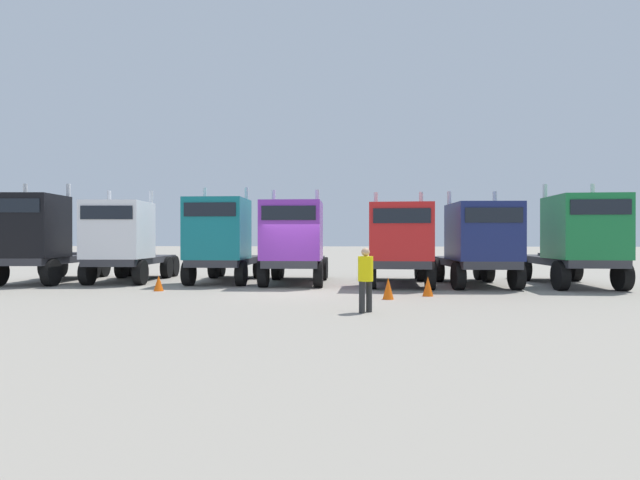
{
  "coord_description": "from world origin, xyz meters",
  "views": [
    {
      "loc": [
        2.45,
        -17.39,
        1.96
      ],
      "look_at": [
        0.75,
        3.77,
        1.88
      ],
      "focal_mm": 27.1,
      "sensor_mm": 36.0,
      "label": 1
    }
  ],
  "objects_px": {
    "semi_truck_white": "(124,241)",
    "semi_truck_red": "(399,243)",
    "semi_truck_navy": "(478,243)",
    "semi_truck_teal": "(222,240)",
    "traffic_cone_mid": "(159,283)",
    "semi_truck_purple": "(294,242)",
    "traffic_cone_near": "(388,288)",
    "traffic_cone_far": "(428,286)",
    "semi_truck_green": "(576,240)",
    "semi_truck_black": "(39,238)",
    "visitor_in_hivis": "(366,275)"
  },
  "relations": [
    {
      "from": "semi_truck_white",
      "to": "traffic_cone_near",
      "type": "height_order",
      "value": "semi_truck_white"
    },
    {
      "from": "semi_truck_green",
      "to": "semi_truck_teal",
      "type": "bearing_deg",
      "value": -91.47
    },
    {
      "from": "semi_truck_black",
      "to": "semi_truck_green",
      "type": "xyz_separation_m",
      "value": [
        22.41,
        0.26,
        -0.05
      ]
    },
    {
      "from": "traffic_cone_near",
      "to": "traffic_cone_far",
      "type": "relative_size",
      "value": 1.05
    },
    {
      "from": "traffic_cone_far",
      "to": "semi_truck_teal",
      "type": "bearing_deg",
      "value": 154.08
    },
    {
      "from": "semi_truck_purple",
      "to": "traffic_cone_near",
      "type": "relative_size",
      "value": 8.39
    },
    {
      "from": "semi_truck_teal",
      "to": "traffic_cone_mid",
      "type": "height_order",
      "value": "semi_truck_teal"
    },
    {
      "from": "traffic_cone_far",
      "to": "semi_truck_black",
      "type": "bearing_deg",
      "value": 168.64
    },
    {
      "from": "traffic_cone_mid",
      "to": "semi_truck_teal",
      "type": "bearing_deg",
      "value": 65.01
    },
    {
      "from": "semi_truck_purple",
      "to": "traffic_cone_far",
      "type": "relative_size",
      "value": 8.82
    },
    {
      "from": "semi_truck_white",
      "to": "traffic_cone_mid",
      "type": "relative_size",
      "value": 10.54
    },
    {
      "from": "semi_truck_white",
      "to": "semi_truck_teal",
      "type": "xyz_separation_m",
      "value": [
        4.37,
        0.07,
        0.04
      ]
    },
    {
      "from": "semi_truck_green",
      "to": "semi_truck_black",
      "type": "bearing_deg",
      "value": -88.73
    },
    {
      "from": "semi_truck_black",
      "to": "visitor_in_hivis",
      "type": "distance_m",
      "value": 15.62
    },
    {
      "from": "semi_truck_green",
      "to": "traffic_cone_far",
      "type": "bearing_deg",
      "value": -60.58
    },
    {
      "from": "semi_truck_green",
      "to": "visitor_in_hivis",
      "type": "xyz_separation_m",
      "value": [
        -8.49,
        -7.29,
        -0.92
      ]
    },
    {
      "from": "semi_truck_purple",
      "to": "semi_truck_green",
      "type": "height_order",
      "value": "semi_truck_green"
    },
    {
      "from": "semi_truck_black",
      "to": "semi_truck_white",
      "type": "xyz_separation_m",
      "value": [
        3.44,
        0.72,
        -0.11
      ]
    },
    {
      "from": "semi_truck_teal",
      "to": "semi_truck_red",
      "type": "xyz_separation_m",
      "value": [
        7.58,
        -0.7,
        -0.11
      ]
    },
    {
      "from": "semi_truck_black",
      "to": "semi_truck_purple",
      "type": "relative_size",
      "value": 1.07
    },
    {
      "from": "visitor_in_hivis",
      "to": "traffic_cone_mid",
      "type": "relative_size",
      "value": 2.96
    },
    {
      "from": "semi_truck_navy",
      "to": "semi_truck_green",
      "type": "distance_m",
      "value": 3.88
    },
    {
      "from": "visitor_in_hivis",
      "to": "semi_truck_teal",
      "type": "bearing_deg",
      "value": 170.31
    },
    {
      "from": "semi_truck_black",
      "to": "semi_truck_navy",
      "type": "xyz_separation_m",
      "value": [
        18.53,
        0.08,
        -0.17
      ]
    },
    {
      "from": "semi_truck_purple",
      "to": "visitor_in_hivis",
      "type": "xyz_separation_m",
      "value": [
        2.9,
        -7.38,
        -0.81
      ]
    },
    {
      "from": "semi_truck_navy",
      "to": "visitor_in_hivis",
      "type": "xyz_separation_m",
      "value": [
        -4.62,
        -7.11,
        -0.79
      ]
    },
    {
      "from": "semi_truck_teal",
      "to": "traffic_cone_far",
      "type": "bearing_deg",
      "value": 63.13
    },
    {
      "from": "semi_truck_green",
      "to": "visitor_in_hivis",
      "type": "height_order",
      "value": "semi_truck_green"
    },
    {
      "from": "traffic_cone_mid",
      "to": "semi_truck_purple",
      "type": "bearing_deg",
      "value": 30.29
    },
    {
      "from": "traffic_cone_near",
      "to": "traffic_cone_mid",
      "type": "relative_size",
      "value": 1.21
    },
    {
      "from": "visitor_in_hivis",
      "to": "traffic_cone_near",
      "type": "bearing_deg",
      "value": 117.28
    },
    {
      "from": "semi_truck_navy",
      "to": "traffic_cone_mid",
      "type": "relative_size",
      "value": 10.1
    },
    {
      "from": "semi_truck_red",
      "to": "semi_truck_green",
      "type": "xyz_separation_m",
      "value": [
        7.03,
        0.17,
        0.14
      ]
    },
    {
      "from": "semi_truck_white",
      "to": "semi_truck_red",
      "type": "distance_m",
      "value": 11.97
    },
    {
      "from": "traffic_cone_near",
      "to": "traffic_cone_mid",
      "type": "distance_m",
      "value": 8.55
    },
    {
      "from": "semi_truck_black",
      "to": "traffic_cone_mid",
      "type": "relative_size",
      "value": 10.88
    },
    {
      "from": "semi_truck_teal",
      "to": "semi_truck_red",
      "type": "height_order",
      "value": "semi_truck_teal"
    },
    {
      "from": "semi_truck_navy",
      "to": "semi_truck_teal",
      "type": "bearing_deg",
      "value": -97.48
    },
    {
      "from": "traffic_cone_mid",
      "to": "semi_truck_green",
      "type": "bearing_deg",
      "value": 9.36
    },
    {
      "from": "semi_truck_teal",
      "to": "semi_truck_green",
      "type": "height_order",
      "value": "semi_truck_teal"
    },
    {
      "from": "traffic_cone_far",
      "to": "traffic_cone_mid",
      "type": "bearing_deg",
      "value": 175.1
    },
    {
      "from": "semi_truck_red",
      "to": "visitor_in_hivis",
      "type": "bearing_deg",
      "value": -9.67
    },
    {
      "from": "semi_truck_black",
      "to": "visitor_in_hivis",
      "type": "height_order",
      "value": "semi_truck_black"
    },
    {
      "from": "semi_truck_black",
      "to": "traffic_cone_near",
      "type": "relative_size",
      "value": 9.01
    },
    {
      "from": "semi_truck_teal",
      "to": "visitor_in_hivis",
      "type": "bearing_deg",
      "value": 37.08
    },
    {
      "from": "semi_truck_navy",
      "to": "traffic_cone_near",
      "type": "relative_size",
      "value": 8.37
    },
    {
      "from": "semi_truck_black",
      "to": "semi_truck_white",
      "type": "distance_m",
      "value": 3.51
    },
    {
      "from": "semi_truck_navy",
      "to": "semi_truck_green",
      "type": "height_order",
      "value": "semi_truck_green"
    },
    {
      "from": "semi_truck_white",
      "to": "semi_truck_green",
      "type": "distance_m",
      "value": 18.98
    },
    {
      "from": "semi_truck_white",
      "to": "traffic_cone_near",
      "type": "xyz_separation_m",
      "value": [
        11.24,
        -4.9,
        -1.49
      ]
    }
  ]
}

